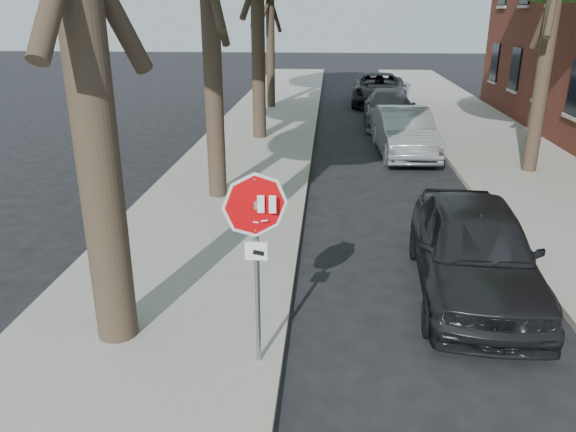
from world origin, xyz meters
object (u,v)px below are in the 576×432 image
car_b (404,132)px  car_d (379,89)px  car_a (474,249)px  stop_sign (256,233)px  car_c (389,108)px

car_b → car_d: bearing=87.0°
car_a → car_b: size_ratio=1.00×
car_a → stop_sign: bearing=-140.0°
car_d → stop_sign: bearing=-93.8°
stop_sign → car_d: stop_sign is taller
stop_sign → car_d: size_ratio=0.47×
car_a → car_b: 9.65m
car_a → car_c: 14.74m
car_d → car_b: bearing=-85.6°
car_a → car_c: (0.00, 14.74, -0.08)m
car_a → car_b: bearing=93.7°
car_d → car_c: bearing=-85.6°
car_b → stop_sign: bearing=-108.3°
car_b → car_c: (0.00, 5.09, -0.05)m
car_c → car_d: size_ratio=0.89×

